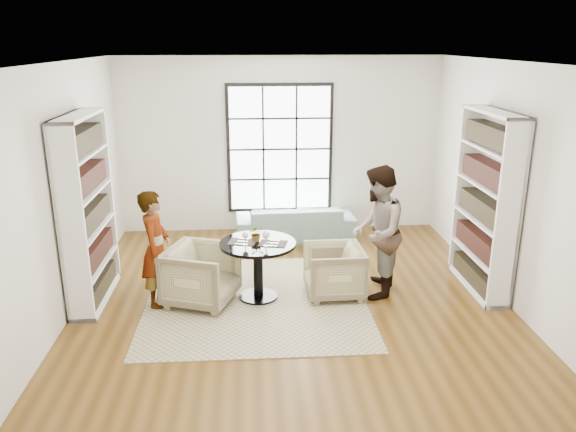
{
  "coord_description": "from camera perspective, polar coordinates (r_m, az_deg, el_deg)",
  "views": [
    {
      "loc": [
        -0.51,
        -6.56,
        3.25
      ],
      "look_at": [
        -0.03,
        0.4,
        1.05
      ],
      "focal_mm": 35.0,
      "sensor_mm": 36.0,
      "label": 1
    }
  ],
  "objects": [
    {
      "name": "room_shell",
      "position": [
        7.4,
        0.19,
        1.9
      ],
      "size": [
        6.0,
        6.01,
        6.0
      ],
      "color": "silver",
      "rests_on": "ground"
    },
    {
      "name": "armchair_right",
      "position": [
        7.42,
        4.67,
        -5.61
      ],
      "size": [
        0.77,
        0.75,
        0.68
      ],
      "primitive_type": "imported",
      "rotation": [
        0.0,
        0.0,
        -1.54
      ],
      "color": "#C6AF8D",
      "rests_on": "ground"
    },
    {
      "name": "cutlery_right",
      "position": [
        7.1,
        -1.54,
        -2.75
      ],
      "size": [
        0.19,
        0.25,
        0.01
      ],
      "primitive_type": null,
      "rotation": [
        0.0,
        0.0,
        -0.24
      ],
      "color": "silver",
      "rests_on": "placemat_right"
    },
    {
      "name": "cutlery_left",
      "position": [
        7.18,
        -4.64,
        -2.57
      ],
      "size": [
        0.19,
        0.25,
        0.01
      ],
      "primitive_type": null,
      "rotation": [
        0.0,
        0.0,
        -0.24
      ],
      "color": "silver",
      "rests_on": "placemat_left"
    },
    {
      "name": "pedestal_table",
      "position": [
        7.24,
        -3.07,
        -4.28
      ],
      "size": [
        0.98,
        0.98,
        0.78
      ],
      "rotation": [
        0.0,
        0.0,
        -0.24
      ],
      "color": "black",
      "rests_on": "ground"
    },
    {
      "name": "person_right",
      "position": [
        7.33,
        9.03,
        -1.64
      ],
      "size": [
        0.89,
        1.01,
        1.74
      ],
      "primitive_type": "imported",
      "rotation": [
        0.0,
        0.0,
        -1.89
      ],
      "color": "gray",
      "rests_on": "ground"
    },
    {
      "name": "rug",
      "position": [
        7.39,
        -3.24,
        -8.54
      ],
      "size": [
        2.82,
        2.82,
        0.01
      ],
      "primitive_type": "cube",
      "rotation": [
        0.0,
        0.0,
        -0.0
      ],
      "color": "tan",
      "rests_on": "ground"
    },
    {
      "name": "placemat_right",
      "position": [
        7.1,
        -1.54,
        -2.8
      ],
      "size": [
        0.39,
        0.33,
        0.01
      ],
      "primitive_type": "cube",
      "rotation": [
        0.0,
        0.0,
        -0.24
      ],
      "color": "#292624",
      "rests_on": "pedestal_table"
    },
    {
      "name": "armchair_left",
      "position": [
        7.26,
        -8.78,
        -5.97
      ],
      "size": [
        1.06,
        1.04,
        0.76
      ],
      "primitive_type": "imported",
      "rotation": [
        0.0,
        0.0,
        1.23
      ],
      "color": "tan",
      "rests_on": "ground"
    },
    {
      "name": "wine_glass_right",
      "position": [
        6.97,
        -2.25,
        -1.94
      ],
      "size": [
        0.09,
        0.09,
        0.21
      ],
      "color": "silver",
      "rests_on": "pedestal_table"
    },
    {
      "name": "person_left",
      "position": [
        7.2,
        -13.28,
        -3.29
      ],
      "size": [
        0.4,
        0.57,
        1.5
      ],
      "primitive_type": "imported",
      "rotation": [
        0.0,
        0.0,
        1.5
      ],
      "color": "gray",
      "rests_on": "ground"
    },
    {
      "name": "placemat_left",
      "position": [
        7.18,
        -4.64,
        -2.62
      ],
      "size": [
        0.39,
        0.33,
        0.01
      ],
      "primitive_type": "cube",
      "rotation": [
        0.0,
        0.0,
        -0.24
      ],
      "color": "#292624",
      "rests_on": "pedestal_table"
    },
    {
      "name": "flower_centerpiece",
      "position": [
        7.17,
        -3.23,
        -1.77
      ],
      "size": [
        0.2,
        0.18,
        0.21
      ],
      "primitive_type": "imported",
      "rotation": [
        0.0,
        0.0,
        0.06
      ],
      "color": "gray",
      "rests_on": "pedestal_table"
    },
    {
      "name": "sofa",
      "position": [
        9.52,
        0.73,
        -0.61
      ],
      "size": [
        2.01,
        0.85,
        0.58
      ],
      "primitive_type": "imported",
      "rotation": [
        0.0,
        0.0,
        3.18
      ],
      "color": "slate",
      "rests_on": "ground"
    },
    {
      "name": "ground",
      "position": [
        7.34,
        0.48,
        -8.75
      ],
      "size": [
        6.0,
        6.0,
        0.0
      ],
      "primitive_type": "plane",
      "color": "brown"
    },
    {
      "name": "wine_glass_left",
      "position": [
        7.03,
        -4.37,
        -1.98
      ],
      "size": [
        0.08,
        0.08,
        0.18
      ],
      "color": "silver",
      "rests_on": "pedestal_table"
    }
  ]
}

